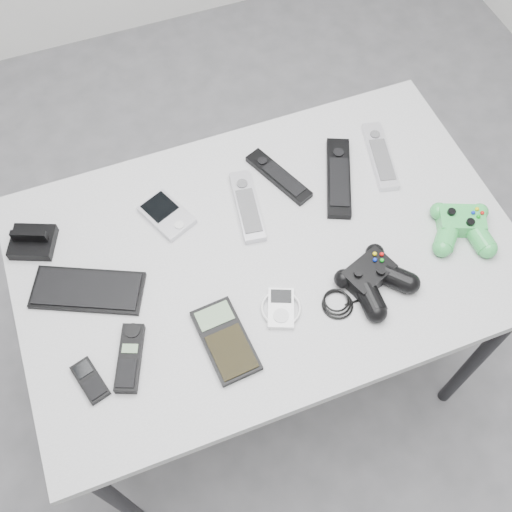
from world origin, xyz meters
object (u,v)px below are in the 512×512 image
object	(u,v)px
controller_black	(374,278)
controller_green	(462,225)
pda_keyboard	(88,290)
desk	(266,264)
remote_black_b	(339,177)
pda	(167,215)
remote_black_a	(279,176)
mp3_player	(281,308)
calculator	(226,340)
remote_silver_b	(380,155)
cordless_handset	(130,358)
mobile_phone	(90,380)
remote_silver_a	(247,206)

from	to	relation	value
controller_black	controller_green	distance (m)	0.26
pda_keyboard	controller_black	size ratio (longest dim) A/B	0.94
desk	remote_black_b	xyz separation A→B (m)	(0.24, 0.12, 0.08)
pda	controller_green	bearing A→B (deg)	-47.73
remote_black_a	mp3_player	bearing A→B (deg)	-133.57
desk	pda_keyboard	world-z (taller)	pda_keyboard
pda	controller_green	distance (m)	0.69
calculator	mp3_player	bearing A→B (deg)	6.86
desk	controller_green	world-z (taller)	controller_green
remote_black_b	mp3_player	world-z (taller)	remote_black_b
remote_silver_b	cordless_handset	size ratio (longest dim) A/B	1.43
mobile_phone	pda	bearing A→B (deg)	36.07
pda_keyboard	controller_green	bearing A→B (deg)	14.64
pda_keyboard	calculator	size ratio (longest dim) A/B	1.36
pda_keyboard	controller_green	xyz separation A→B (m)	(0.85, -0.15, 0.02)
remote_silver_a	remote_black_b	xyz separation A→B (m)	(0.24, 0.00, 0.00)
pda	controller_green	world-z (taller)	controller_green
mp3_player	controller_green	world-z (taller)	controller_green
remote_silver_b	mp3_player	bearing A→B (deg)	-128.81
remote_silver_b	pda_keyboard	bearing A→B (deg)	-158.46
pda	controller_green	xyz separation A→B (m)	(0.63, -0.28, 0.01)
remote_black_b	remote_black_a	bearing A→B (deg)	-178.60
pda	mobile_phone	xyz separation A→B (m)	(-0.26, -0.33, -0.00)
remote_black_b	mp3_player	bearing A→B (deg)	-109.94
cordless_handset	pda_keyboard	bearing A→B (deg)	126.05
mobile_phone	controller_black	world-z (taller)	controller_black
remote_silver_a	remote_silver_b	bearing A→B (deg)	12.70
controller_black	desk	bearing A→B (deg)	118.89
calculator	controller_green	size ratio (longest dim) A/B	1.15
cordless_handset	controller_black	size ratio (longest dim) A/B	0.56
cordless_handset	controller_green	size ratio (longest dim) A/B	0.94
remote_black_a	calculator	world-z (taller)	remote_black_a
remote_black_a	remote_silver_a	bearing A→B (deg)	-174.08
remote_black_a	cordless_handset	size ratio (longest dim) A/B	1.32
mp3_player	controller_green	size ratio (longest dim) A/B	0.60
remote_silver_b	calculator	world-z (taller)	remote_silver_b
pda	calculator	distance (m)	0.35
desk	remote_black_a	size ratio (longest dim) A/B	5.92
cordless_handset	desk	bearing A→B (deg)	44.39
calculator	controller_black	world-z (taller)	controller_black
remote_black_b	mobile_phone	world-z (taller)	remote_black_b
desk	cordless_handset	bearing A→B (deg)	-157.60
controller_green	cordless_handset	bearing A→B (deg)	-155.12
remote_silver_a	mobile_phone	xyz separation A→B (m)	(-0.45, -0.29, -0.00)
desk	controller_green	size ratio (longest dim) A/B	7.34
mp3_player	controller_black	distance (m)	0.22
remote_black_b	controller_black	bearing A→B (deg)	-76.15
remote_black_a	remote_black_b	xyz separation A→B (m)	(0.14, -0.06, 0.00)
remote_silver_a	controller_black	world-z (taller)	controller_black
remote_black_a	mobile_phone	xyz separation A→B (m)	(-0.55, -0.35, -0.00)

